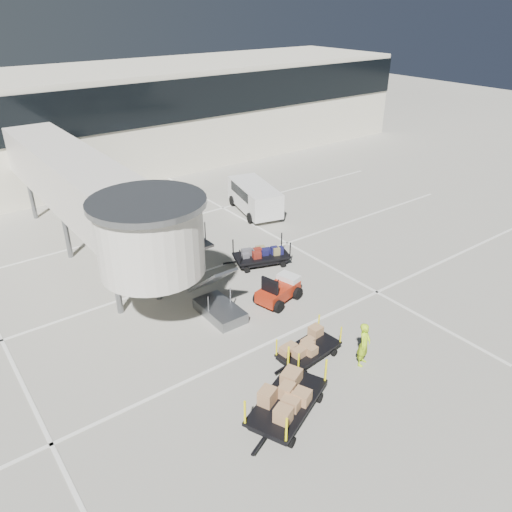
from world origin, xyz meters
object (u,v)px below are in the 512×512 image
object	(u,v)px
ground_worker	(364,344)
minivan	(254,195)
baggage_tug	(279,291)
box_cart_near	(308,350)
suitcase_cart	(262,256)
box_cart_far	(288,403)

from	to	relation	value
ground_worker	minivan	bearing A→B (deg)	46.25
baggage_tug	box_cart_near	bearing A→B (deg)	-127.94
suitcase_cart	box_cart_far	world-z (taller)	box_cart_far
suitcase_cart	minivan	distance (m)	7.74
baggage_tug	ground_worker	world-z (taller)	ground_worker
box_cart_far	minivan	xyz separation A→B (m)	(10.34, 15.98, 0.53)
box_cart_near	ground_worker	xyz separation A→B (m)	(1.61, -1.46, 0.45)
box_cart_near	minivan	distance (m)	16.09
minivan	suitcase_cart	bearing A→B (deg)	-109.29
ground_worker	minivan	xyz separation A→B (m)	(6.11, 15.56, 0.20)
box_cart_far	ground_worker	world-z (taller)	ground_worker
suitcase_cart	ground_worker	size ratio (longest dim) A/B	1.93
box_cart_near	minivan	size ratio (longest dim) A/B	0.61
box_cart_far	minivan	distance (m)	19.04
box_cart_far	minivan	bearing A→B (deg)	33.24
box_cart_near	box_cart_far	size ratio (longest dim) A/B	0.80
baggage_tug	suitcase_cart	world-z (taller)	baggage_tug
box_cart_near	minivan	bearing A→B (deg)	55.38
baggage_tug	box_cart_near	distance (m)	4.62
box_cart_near	minivan	xyz separation A→B (m)	(7.71, 14.11, 0.65)
suitcase_cart	box_cart_near	world-z (taller)	suitcase_cart
suitcase_cart	box_cart_near	size ratio (longest dim) A/B	1.12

